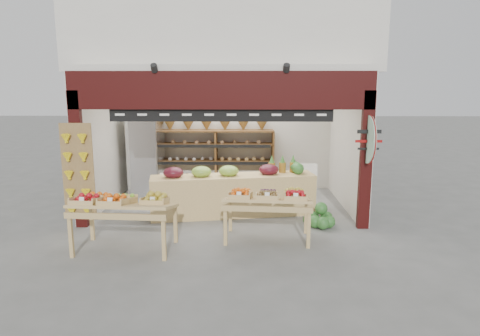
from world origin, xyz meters
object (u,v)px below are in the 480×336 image
at_px(refrigerator, 146,155).
at_px(mid_counter, 233,193).
at_px(display_table_left, 118,203).
at_px(watermelon_pile, 319,218).
at_px(cardboard_stack, 177,190).
at_px(display_table_right, 268,197).
at_px(back_shelving, 216,146).

height_order(refrigerator, mid_counter, refrigerator).
height_order(display_table_left, watermelon_pile, display_table_left).
height_order(cardboard_stack, display_table_right, display_table_right).
bearing_deg(display_table_right, refrigerator, 131.63).
xyz_separation_m(display_table_right, watermelon_pile, (1.07, 0.73, -0.62)).
height_order(refrigerator, watermelon_pile, refrigerator).
distance_m(mid_counter, display_table_left, 2.73).
relative_size(back_shelving, display_table_right, 1.88).
relative_size(refrigerator, mid_counter, 0.56).
distance_m(display_table_right, watermelon_pile, 1.43).
xyz_separation_m(display_table_left, display_table_right, (2.52, 0.51, -0.03)).
relative_size(refrigerator, watermelon_pile, 3.25).
bearing_deg(refrigerator, mid_counter, -35.09).
height_order(cardboard_stack, watermelon_pile, cardboard_stack).
bearing_deg(back_shelving, mid_counter, -77.06).
xyz_separation_m(cardboard_stack, mid_counter, (1.39, -1.20, 0.23)).
bearing_deg(back_shelving, display_table_left, -107.90).
height_order(back_shelving, cardboard_stack, back_shelving).
relative_size(back_shelving, mid_counter, 0.86).
bearing_deg(cardboard_stack, refrigerator, 144.23).
bearing_deg(cardboard_stack, back_shelving, 48.09).
relative_size(display_table_right, watermelon_pile, 2.62).
bearing_deg(back_shelving, cardboard_stack, -131.91).
bearing_deg(display_table_right, watermelon_pile, 34.50).
bearing_deg(back_shelving, display_table_right, -72.17).
relative_size(cardboard_stack, watermelon_pile, 1.64).
bearing_deg(cardboard_stack, display_table_right, -52.30).
xyz_separation_m(back_shelving, mid_counter, (0.50, -2.19, -0.71)).
bearing_deg(back_shelving, refrigerator, -168.08).
height_order(display_table_left, display_table_right, display_table_left).
distance_m(display_table_left, watermelon_pile, 3.85).
height_order(back_shelving, refrigerator, refrigerator).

